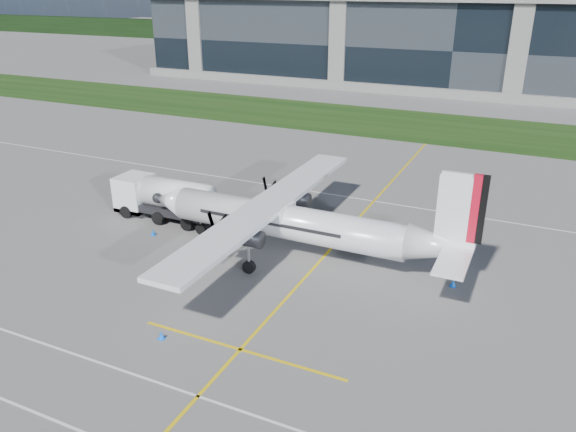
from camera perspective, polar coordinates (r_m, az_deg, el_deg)
The scene contains 13 objects.
ground at distance 71.29m, azimuth 11.59°, elevation 7.64°, with size 400.00×400.00×0.00m, color slate.
grass_strip at distance 78.87m, azimuth 13.04°, elevation 8.96°, with size 400.00×18.00×0.04m, color black.
terminal_building at distance 108.85m, azimuth 17.30°, elevation 16.19°, with size 120.00×20.00×15.00m, color black.
tree_line at distance 168.60m, azimuth 20.41°, elevation 16.22°, with size 400.00×6.00×6.00m, color black.
yellow_taxiway_centerline at distance 43.18m, azimuth 5.63°, elevation -1.95°, with size 0.20×70.00×0.01m, color yellow.
turboprop_aircraft at distance 38.51m, azimuth 1.02°, elevation 1.16°, with size 24.39×25.29×7.59m, color white, non-canonical shape.
fuel_tanker_truck at distance 46.88m, azimuth -13.01°, elevation 1.85°, with size 9.17×2.98×3.44m, color white, non-canonical shape.
baggage_tug at distance 46.03m, azimuth -9.63°, elevation 0.55°, with size 2.77×1.66×1.66m, color silver, non-canonical shape.
ground_crew_person at distance 46.78m, azimuth -12.12°, elevation 0.92°, with size 0.80×0.57×1.96m, color #F25907.
safety_cone_portwing at distance 31.80m, azimuth -12.75°, elevation -11.69°, with size 0.36×0.36×0.50m, color blue.
safety_cone_tail at distance 37.38m, azimuth 16.43°, elevation -6.54°, with size 0.36×0.36×0.50m, color blue.
safety_cone_nose_port at distance 44.12m, azimuth -13.54°, elevation -1.60°, with size 0.36×0.36×0.50m, color blue.
safety_cone_nose_stbd at distance 46.85m, azimuth -11.07°, elevation 0.07°, with size 0.36×0.36×0.50m, color blue.
Camera 1 is at (15.67, -27.21, 17.88)m, focal length 35.00 mm.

